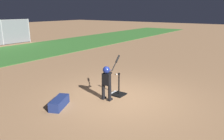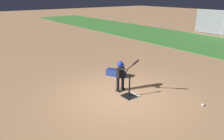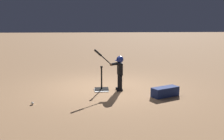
# 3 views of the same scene
# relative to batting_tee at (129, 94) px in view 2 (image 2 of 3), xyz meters

# --- Properties ---
(ground_plane) EXTENTS (90.00, 90.00, 0.00)m
(ground_plane) POSITION_rel_batting_tee_xyz_m (-0.18, -0.20, -0.11)
(ground_plane) COLOR #AD7F56
(home_plate) EXTENTS (0.46, 0.46, 0.02)m
(home_plate) POSITION_rel_batting_tee_xyz_m (0.02, 0.09, -0.10)
(home_plate) COLOR white
(home_plate) RESTS_ON ground_plane
(batting_tee) EXTENTS (0.44, 0.40, 0.78)m
(batting_tee) POSITION_rel_batting_tee_xyz_m (0.00, 0.00, 0.00)
(batting_tee) COLOR black
(batting_tee) RESTS_ON ground_plane
(batter_child) EXTENTS (0.94, 0.36, 1.35)m
(batter_child) POSITION_rel_batting_tee_xyz_m (-0.55, 0.09, 0.61)
(batter_child) COLOR black
(batter_child) RESTS_ON ground_plane
(baseball) EXTENTS (0.07, 0.07, 0.07)m
(baseball) POSITION_rel_batting_tee_xyz_m (1.90, 1.41, -0.07)
(baseball) COLOR white
(baseball) RESTS_ON ground_plane
(bleachers_far_right) EXTENTS (2.86, 2.07, 0.91)m
(bleachers_far_right) POSITION_rel_batting_tee_xyz_m (-5.23, 15.18, 0.34)
(bleachers_far_right) COLOR gray
(bleachers_far_right) RESTS_ON ground_plane
(equipment_bag) EXTENTS (0.90, 0.65, 0.28)m
(equipment_bag) POSITION_rel_batting_tee_xyz_m (-1.85, 0.89, 0.03)
(equipment_bag) COLOR navy
(equipment_bag) RESTS_ON ground_plane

